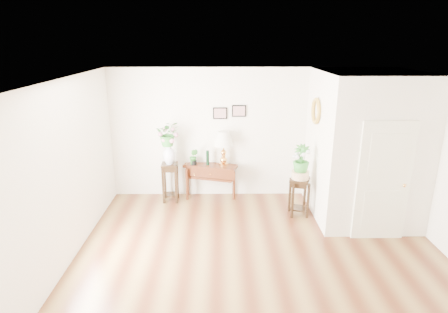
{
  "coord_description": "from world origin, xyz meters",
  "views": [
    {
      "loc": [
        -0.65,
        -5.07,
        3.36
      ],
      "look_at": [
        -0.58,
        1.3,
        1.34
      ],
      "focal_mm": 30.0,
      "sensor_mm": 36.0,
      "label": 1
    }
  ],
  "objects_px": {
    "table_lamp": "(223,149)",
    "plant_stand_b": "(299,197)",
    "console_table": "(211,181)",
    "plant_stand_a": "(170,182)"
  },
  "relations": [
    {
      "from": "plant_stand_a",
      "to": "plant_stand_b",
      "type": "bearing_deg",
      "value": -14.75
    },
    {
      "from": "table_lamp",
      "to": "plant_stand_a",
      "type": "bearing_deg",
      "value": -171.04
    },
    {
      "from": "console_table",
      "to": "plant_stand_a",
      "type": "xyz_separation_m",
      "value": [
        -0.86,
        -0.18,
        0.04
      ]
    },
    {
      "from": "console_table",
      "to": "table_lamp",
      "type": "height_order",
      "value": "table_lamp"
    },
    {
      "from": "table_lamp",
      "to": "plant_stand_b",
      "type": "xyz_separation_m",
      "value": [
        1.48,
        -0.87,
        -0.73
      ]
    },
    {
      "from": "table_lamp",
      "to": "plant_stand_b",
      "type": "distance_m",
      "value": 1.86
    },
    {
      "from": "table_lamp",
      "to": "plant_stand_a",
      "type": "distance_m",
      "value": 1.34
    },
    {
      "from": "console_table",
      "to": "table_lamp",
      "type": "distance_m",
      "value": 0.78
    },
    {
      "from": "plant_stand_a",
      "to": "table_lamp",
      "type": "bearing_deg",
      "value": 8.96
    },
    {
      "from": "plant_stand_b",
      "to": "console_table",
      "type": "bearing_deg",
      "value": 153.75
    }
  ]
}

